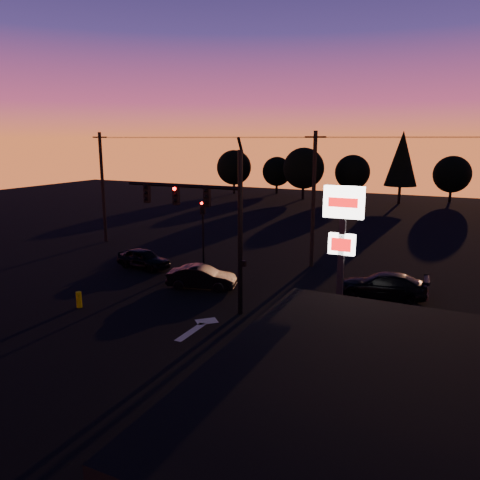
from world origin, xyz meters
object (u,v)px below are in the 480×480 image
Objects in this scene: car_left at (143,259)px; suv_parked at (398,415)px; secondary_signal at (203,223)px; car_mid at (202,277)px; bollard at (79,300)px; pylon_sign at (342,236)px; traffic_signal_mast at (211,213)px; car_right at (383,285)px.

suv_parked reaches higher than car_left.
secondary_signal is 5.95m from car_mid.
bollard is 7.68m from car_left.
bollard is 0.15× the size of suv_parked.
car_left is at bearing 154.44° from pylon_sign.
pylon_sign is at bearing -109.36° from car_left.
car_left reaches higher than bollard.
traffic_signal_mast is at bearing -155.79° from car_mid.
secondary_signal is 0.64× the size of pylon_sign.
pylon_sign is 1.71× the size of car_mid.
suv_parked reaches higher than car_right.
secondary_signal reaches higher than suv_parked.
car_left is 15.42m from car_right.
secondary_signal is (-4.90, 7.49, -2.07)m from traffic_signal_mast.
car_left and car_mid have the same top height.
bollard is (-6.24, -2.83, -4.52)m from traffic_signal_mast.
suv_parked is (2.49, -12.49, 0.06)m from car_right.
pylon_sign is (12.00, -9.99, 2.05)m from secondary_signal.
bollard is at bearing -155.56° from traffic_signal_mast.
suv_parked is (10.00, -6.87, -4.19)m from traffic_signal_mast.
car_right is at bearing 111.66° from suv_parked.
traffic_signal_mast is 7.52m from pylon_sign.
secondary_signal is at bearing 14.52° from car_mid.
car_left is 0.71× the size of suv_parked.
pylon_sign is (7.10, -2.49, -0.02)m from traffic_signal_mast.
car_right is at bearing -8.61° from secondary_signal.
secondary_signal is at bearing 146.42° from suv_parked.
car_mid is 10.13m from car_right.
secondary_signal reaches higher than car_mid.
traffic_signal_mast reaches higher than car_right.
car_mid is at bearing 152.27° from suv_parked.
secondary_signal is 4.66m from car_left.
car_mid is 15.48m from suv_parked.
pylon_sign is 9.15m from car_right.
traffic_signal_mast is 10.11m from car_left.
car_left is at bearing 55.79° from car_mid.
secondary_signal is 10.70m from bollard.
traffic_signal_mast reaches higher than bollard.
traffic_signal_mast is 9.19m from secondary_signal.
bollard is at bearing -161.45° from car_left.
car_left is at bearing -136.53° from secondary_signal.
car_right is at bearing -88.10° from car_mid.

